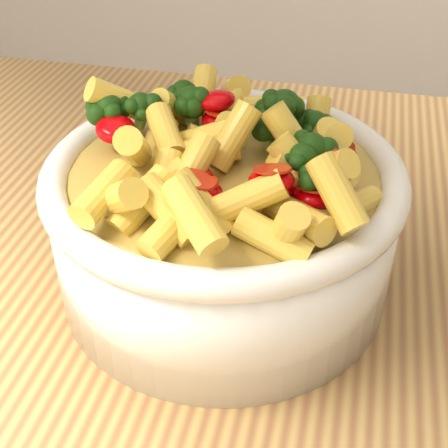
# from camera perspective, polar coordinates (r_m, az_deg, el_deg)

# --- Properties ---
(table) EXTENTS (1.20, 0.80, 0.90)m
(table) POSITION_cam_1_polar(r_m,az_deg,el_deg) (0.60, -0.53, -11.86)
(table) COLOR tan
(table) RESTS_ON ground
(serving_bowl) EXTENTS (0.27, 0.27, 0.12)m
(serving_bowl) POSITION_cam_1_polar(r_m,az_deg,el_deg) (0.48, 0.00, 0.14)
(serving_bowl) COLOR white
(serving_bowl) RESTS_ON table
(pasta_salad) EXTENTS (0.21, 0.21, 0.05)m
(pasta_salad) POSITION_cam_1_polar(r_m,az_deg,el_deg) (0.44, 0.00, 7.61)
(pasta_salad) COLOR #FFCA50
(pasta_salad) RESTS_ON serving_bowl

